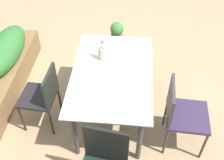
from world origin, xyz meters
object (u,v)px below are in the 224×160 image
at_px(chair_near_left, 181,112).
at_px(flower_vase, 101,52).
at_px(dining_table, 112,78).
at_px(chair_far_side, 43,94).
at_px(potted_plant, 117,33).

bearing_deg(chair_near_left, flower_vase, -117.19).
relative_size(dining_table, chair_far_side, 1.63).
relative_size(dining_table, flower_vase, 4.69).
bearing_deg(flower_vase, chair_near_left, -120.06).
bearing_deg(flower_vase, chair_far_side, 122.12).
relative_size(chair_far_side, potted_plant, 2.13).
xyz_separation_m(chair_far_side, chair_near_left, (-0.14, -1.62, 0.02)).
distance_m(dining_table, chair_far_side, 0.85).
bearing_deg(chair_far_side, dining_table, -73.91).
xyz_separation_m(dining_table, flower_vase, (0.23, 0.15, 0.19)).
bearing_deg(dining_table, flower_vase, 32.62).
relative_size(chair_near_left, potted_plant, 2.20).
height_order(chair_far_side, chair_near_left, chair_near_left).
bearing_deg(potted_plant, chair_near_left, -155.60).
xyz_separation_m(chair_near_left, flower_vase, (0.55, 0.96, 0.34)).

